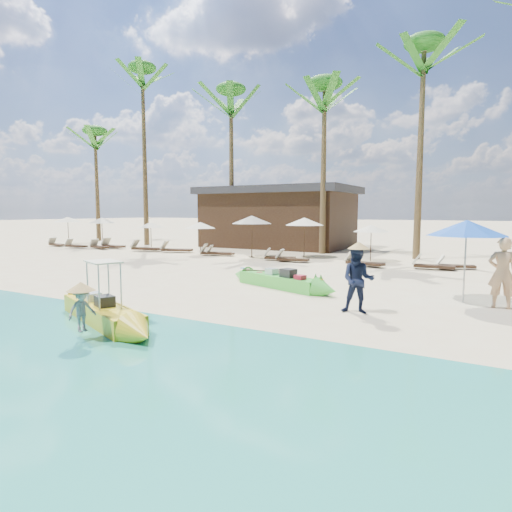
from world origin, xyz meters
The scene contains 34 objects.
ground centered at (0.00, 0.00, 0.00)m, with size 240.00×240.00×0.00m, color beige.
wet_sand_strip centered at (0.00, -5.00, 0.00)m, with size 240.00×4.50×0.01m, color tan.
green_canoe centered at (-0.42, 2.46, 0.23)m, with size 5.19×2.10×0.69m.
yellow_canoe centered at (-1.99, -3.66, 0.24)m, with size 5.36×2.42×1.46m.
tourist centered at (6.11, 2.61, 0.95)m, with size 0.69×0.46×1.90m, color tan.
vendor_green centered at (2.94, 0.17, 0.85)m, with size 0.83×0.64×1.70m, color #131A35.
vendor_yellow centered at (-1.19, -4.83, 0.62)m, with size 0.57×0.33×0.89m, color gray.
blue_umbrella centered at (5.19, 2.95, 2.11)m, with size 2.17×2.17×2.34m.
resort_parasol_0 centered at (-23.79, 11.80, 1.92)m, with size 2.07×2.07×2.13m.
lounger_0_left centered at (-22.29, 9.65, 0.19)m, with size 1.76×0.73×0.58m.
lounger_0_right centered at (-19.90, 9.41, 0.19)m, with size 1.74×0.65×0.58m.
resort_parasol_1 centered at (-19.64, 11.60, 1.90)m, with size 2.04×2.04×2.10m.
lounger_1_left centered at (-17.83, 9.68, 0.20)m, with size 1.81×0.92×0.59m.
lounger_1_right centered at (-17.38, 10.47, 0.22)m, with size 2.00×0.77×0.66m.
resort_parasol_2 centered at (-14.19, 10.94, 1.67)m, with size 1.80×1.80×1.85m.
lounger_2_left centered at (-13.93, 10.04, 0.23)m, with size 2.08×1.02×0.68m.
resort_parasol_3 centered at (-9.57, 10.23, 1.74)m, with size 1.88×1.88×1.93m.
lounger_3_left centered at (-11.64, 10.34, 0.23)m, with size 2.08×1.18×0.67m.
lounger_3_right centered at (-8.07, 10.00, 0.18)m, with size 1.69×0.92×0.55m.
resort_parasol_4 centered at (-6.05, 10.33, 2.11)m, with size 2.27×2.27×2.34m.
lounger_4_left centered at (-8.35, 9.94, 0.20)m, with size 1.89×1.13×0.61m.
lounger_4_right centered at (-4.07, 9.62, 0.19)m, with size 1.77×1.03×0.57m.
resort_parasol_5 centered at (-3.48, 11.76, 2.00)m, with size 2.16×2.16×2.22m.
lounger_5_left centered at (-3.15, 9.26, 0.19)m, with size 1.75×0.77×0.57m.
resort_parasol_6 centered at (0.25, 11.78, 1.70)m, with size 1.83×1.83×1.88m.
lounger_6_left centered at (0.49, 9.41, 0.21)m, with size 1.93×0.97×0.63m.
lounger_6_right centered at (3.45, 9.83, 0.20)m, with size 1.81×0.63×0.61m.
lounger_7_left centered at (4.31, 10.49, 0.18)m, with size 1.69×0.88×0.55m.
palm_0 centered at (-24.62, 15.48, 8.11)m, with size 2.08×2.08×9.90m.
palm_1 centered at (-17.59, 14.06, 10.82)m, with size 2.08×2.08×13.60m.
palm_2 centered at (-10.45, 15.08, 9.18)m, with size 2.08×2.08×11.33m.
palm_3 centered at (-3.36, 14.27, 8.58)m, with size 2.08×2.08×10.52m.
palm_4 centered at (2.15, 14.01, 9.45)m, with size 2.08×2.08×11.70m.
pavilion_west centered at (-8.00, 17.50, 2.19)m, with size 10.80×6.60×4.30m.
Camera 1 is at (5.96, -10.38, 2.58)m, focal length 30.00 mm.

